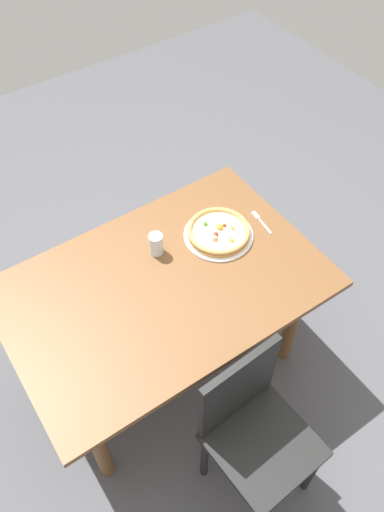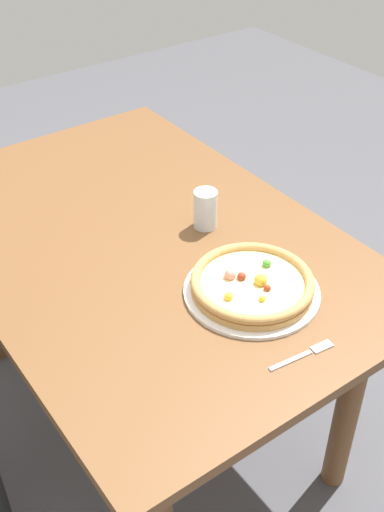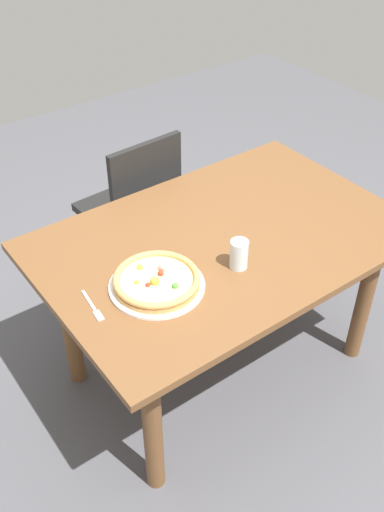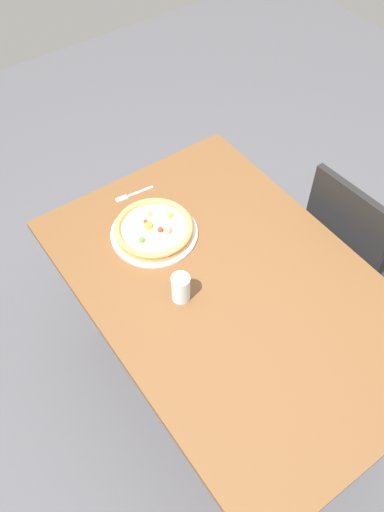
{
  "view_description": "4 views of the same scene",
  "coord_description": "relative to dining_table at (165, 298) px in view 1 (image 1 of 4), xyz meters",
  "views": [
    {
      "loc": [
        -0.66,
        -1.2,
        2.59
      ],
      "look_at": [
        0.19,
        0.05,
        0.76
      ],
      "focal_mm": 36.16,
      "sensor_mm": 36.0,
      "label": 1
    },
    {
      "loc": [
        1.25,
        -0.72,
        1.75
      ],
      "look_at": [
        0.19,
        0.05,
        0.76
      ],
      "focal_mm": 44.72,
      "sensor_mm": 36.0,
      "label": 2
    },
    {
      "loc": [
        1.17,
        1.38,
        2.07
      ],
      "look_at": [
        0.19,
        0.05,
        0.76
      ],
      "focal_mm": 40.63,
      "sensor_mm": 36.0,
      "label": 3
    },
    {
      "loc": [
        -0.77,
        0.73,
        2.26
      ],
      "look_at": [
        0.19,
        0.05,
        0.76
      ],
      "focal_mm": 36.54,
      "sensor_mm": 36.0,
      "label": 4
    }
  ],
  "objects": [
    {
      "name": "plate",
      "position": [
        0.37,
        0.09,
        0.11
      ],
      "size": [
        0.33,
        0.33,
        0.01
      ],
      "primitive_type": "cylinder",
      "color": "white",
      "rests_on": "dining_table"
    },
    {
      "name": "drinking_glass",
      "position": [
        0.07,
        0.17,
        0.17
      ],
      "size": [
        0.07,
        0.07,
        0.11
      ],
      "primitive_type": "cylinder",
      "color": "silver",
      "rests_on": "dining_table"
    },
    {
      "name": "dining_table",
      "position": [
        0.0,
        0.0,
        0.0
      ],
      "size": [
        1.42,
        0.94,
        0.74
      ],
      "color": "brown",
      "rests_on": "ground"
    },
    {
      "name": "pizza",
      "position": [
        0.37,
        0.09,
        0.14
      ],
      "size": [
        0.3,
        0.3,
        0.05
      ],
      "color": "tan",
      "rests_on": "plate"
    },
    {
      "name": "chair_near",
      "position": [
        -0.0,
        -0.69,
        -0.13
      ],
      "size": [
        0.42,
        0.42,
        0.9
      ],
      "rotation": [
        0.0,
        0.0,
        3.2
      ],
      "color": "black",
      "rests_on": "ground"
    },
    {
      "name": "fork",
      "position": [
        0.6,
        0.06,
        0.11
      ],
      "size": [
        0.03,
        0.17,
        0.0
      ],
      "rotation": [
        0.0,
        0.0,
        1.46
      ],
      "color": "silver",
      "rests_on": "dining_table"
    },
    {
      "name": "ground_plane",
      "position": [
        0.0,
        0.0,
        -0.63
      ],
      "size": [
        6.0,
        6.0,
        0.0
      ],
      "primitive_type": "plane",
      "color": "#4C4C51"
    }
  ]
}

